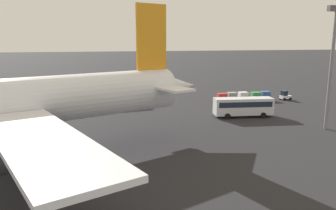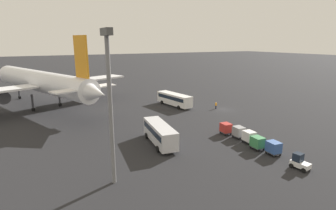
{
  "view_description": "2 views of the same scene",
  "coord_description": "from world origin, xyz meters",
  "px_view_note": "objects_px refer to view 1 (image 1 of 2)",
  "views": [
    {
      "loc": [
        13.35,
        75.77,
        13.47
      ],
      "look_at": [
        0.36,
        22.41,
        2.4
      ],
      "focal_mm": 35.0,
      "sensor_mm": 36.0,
      "label": 1
    },
    {
      "loc": [
        -50.07,
        42.09,
        16.78
      ],
      "look_at": [
        -6.29,
        19.13,
        4.72
      ],
      "focal_mm": 28.0,
      "sensor_mm": 36.0,
      "label": 2
    }
  ],
  "objects_px": {
    "shuttle_bus_near": "(110,97)",
    "baggage_tug": "(285,96)",
    "shuttle_bus_far": "(243,106)",
    "cargo_cart_red": "(222,97)",
    "cargo_cart_blue": "(265,95)",
    "cargo_cart_green": "(256,96)",
    "cargo_cart_grey": "(232,96)",
    "cargo_cart_white": "(243,96)",
    "worker_person": "(141,94)"
  },
  "relations": [
    {
      "from": "baggage_tug",
      "to": "shuttle_bus_near",
      "type": "bearing_deg",
      "value": -10.58
    },
    {
      "from": "cargo_cart_red",
      "to": "baggage_tug",
      "type": "bearing_deg",
      "value": 179.86
    },
    {
      "from": "cargo_cart_white",
      "to": "cargo_cart_red",
      "type": "relative_size",
      "value": 1.0
    },
    {
      "from": "worker_person",
      "to": "cargo_cart_red",
      "type": "bearing_deg",
      "value": 147.72
    },
    {
      "from": "baggage_tug",
      "to": "cargo_cart_blue",
      "type": "relative_size",
      "value": 1.21
    },
    {
      "from": "shuttle_bus_near",
      "to": "shuttle_bus_far",
      "type": "bearing_deg",
      "value": 136.24
    },
    {
      "from": "cargo_cart_blue",
      "to": "cargo_cart_green",
      "type": "relative_size",
      "value": 1.0
    },
    {
      "from": "worker_person",
      "to": "cargo_cart_white",
      "type": "bearing_deg",
      "value": 155.94
    },
    {
      "from": "worker_person",
      "to": "cargo_cart_grey",
      "type": "xyz_separation_m",
      "value": [
        -18.55,
        9.35,
        0.32
      ]
    },
    {
      "from": "worker_person",
      "to": "cargo_cart_green",
      "type": "distance_m",
      "value": 25.9
    },
    {
      "from": "worker_person",
      "to": "cargo_cart_white",
      "type": "xyz_separation_m",
      "value": [
        -21.17,
        9.45,
        0.32
      ]
    },
    {
      "from": "shuttle_bus_far",
      "to": "cargo_cart_red",
      "type": "bearing_deg",
      "value": -89.2
    },
    {
      "from": "shuttle_bus_far",
      "to": "cargo_cart_green",
      "type": "height_order",
      "value": "shuttle_bus_far"
    },
    {
      "from": "worker_person",
      "to": "cargo_cart_red",
      "type": "relative_size",
      "value": 0.83
    },
    {
      "from": "worker_person",
      "to": "cargo_cart_green",
      "type": "xyz_separation_m",
      "value": [
        -23.8,
        10.22,
        0.32
      ]
    },
    {
      "from": "cargo_cart_blue",
      "to": "shuttle_bus_near",
      "type": "bearing_deg",
      "value": -2.92
    },
    {
      "from": "worker_person",
      "to": "cargo_cart_blue",
      "type": "bearing_deg",
      "value": 159.96
    },
    {
      "from": "cargo_cart_blue",
      "to": "baggage_tug",
      "type": "bearing_deg",
      "value": 174.52
    },
    {
      "from": "shuttle_bus_far",
      "to": "cargo_cart_grey",
      "type": "bearing_deg",
      "value": -99.47
    },
    {
      "from": "shuttle_bus_far",
      "to": "cargo_cart_white",
      "type": "distance_m",
      "value": 15.08
    },
    {
      "from": "shuttle_bus_far",
      "to": "worker_person",
      "type": "bearing_deg",
      "value": -50.53
    },
    {
      "from": "worker_person",
      "to": "shuttle_bus_far",
      "type": "bearing_deg",
      "value": 122.24
    },
    {
      "from": "shuttle_bus_near",
      "to": "baggage_tug",
      "type": "distance_m",
      "value": 38.9
    },
    {
      "from": "shuttle_bus_near",
      "to": "worker_person",
      "type": "bearing_deg",
      "value": -143.61
    },
    {
      "from": "cargo_cart_white",
      "to": "baggage_tug",
      "type": "bearing_deg",
      "value": 176.35
    },
    {
      "from": "worker_person",
      "to": "cargo_cart_blue",
      "type": "xyz_separation_m",
      "value": [
        -26.42,
        9.64,
        0.32
      ]
    },
    {
      "from": "baggage_tug",
      "to": "cargo_cart_green",
      "type": "relative_size",
      "value": 1.21
    },
    {
      "from": "baggage_tug",
      "to": "cargo_cart_white",
      "type": "relative_size",
      "value": 1.21
    },
    {
      "from": "cargo_cart_green",
      "to": "cargo_cart_white",
      "type": "relative_size",
      "value": 1.0
    },
    {
      "from": "worker_person",
      "to": "cargo_cart_white",
      "type": "distance_m",
      "value": 23.19
    },
    {
      "from": "shuttle_bus_far",
      "to": "worker_person",
      "type": "relative_size",
      "value": 6.06
    },
    {
      "from": "cargo_cart_white",
      "to": "cargo_cart_grey",
      "type": "bearing_deg",
      "value": -2.2
    },
    {
      "from": "baggage_tug",
      "to": "worker_person",
      "type": "relative_size",
      "value": 1.46
    },
    {
      "from": "cargo_cart_blue",
      "to": "cargo_cart_red",
      "type": "distance_m",
      "value": 10.51
    },
    {
      "from": "shuttle_bus_far",
      "to": "cargo_cart_red",
      "type": "relative_size",
      "value": 5.01
    },
    {
      "from": "cargo_cart_green",
      "to": "cargo_cart_grey",
      "type": "relative_size",
      "value": 1.0
    },
    {
      "from": "shuttle_bus_far",
      "to": "cargo_cart_green",
      "type": "distance_m",
      "value": 15.79
    },
    {
      "from": "baggage_tug",
      "to": "cargo_cart_grey",
      "type": "relative_size",
      "value": 1.21
    },
    {
      "from": "cargo_cart_blue",
      "to": "cargo_cart_grey",
      "type": "height_order",
      "value": "same"
    },
    {
      "from": "cargo_cart_grey",
      "to": "cargo_cart_red",
      "type": "relative_size",
      "value": 1.0
    },
    {
      "from": "shuttle_bus_far",
      "to": "cargo_cart_grey",
      "type": "xyz_separation_m",
      "value": [
        -4.08,
        -13.59,
        -0.81
      ]
    },
    {
      "from": "baggage_tug",
      "to": "cargo_cart_blue",
      "type": "xyz_separation_m",
      "value": [
        4.75,
        -0.46,
        0.25
      ]
    },
    {
      "from": "cargo_cart_blue",
      "to": "cargo_cart_green",
      "type": "xyz_separation_m",
      "value": [
        2.63,
        0.59,
        0.0
      ]
    },
    {
      "from": "shuttle_bus_far",
      "to": "cargo_cart_green",
      "type": "xyz_separation_m",
      "value": [
        -9.33,
        -12.72,
        -0.81
      ]
    },
    {
      "from": "shuttle_bus_near",
      "to": "cargo_cart_green",
      "type": "bearing_deg",
      "value": 166.23
    },
    {
      "from": "cargo_cart_red",
      "to": "worker_person",
      "type": "bearing_deg",
      "value": -32.28
    },
    {
      "from": "cargo_cart_white",
      "to": "shuttle_bus_far",
      "type": "bearing_deg",
      "value": 63.57
    },
    {
      "from": "cargo_cart_blue",
      "to": "cargo_cart_red",
      "type": "height_order",
      "value": "same"
    },
    {
      "from": "cargo_cart_green",
      "to": "cargo_cart_white",
      "type": "xyz_separation_m",
      "value": [
        2.63,
        -0.77,
        0.0
      ]
    },
    {
      "from": "cargo_cart_blue",
      "to": "cargo_cart_grey",
      "type": "relative_size",
      "value": 1.0
    }
  ]
}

